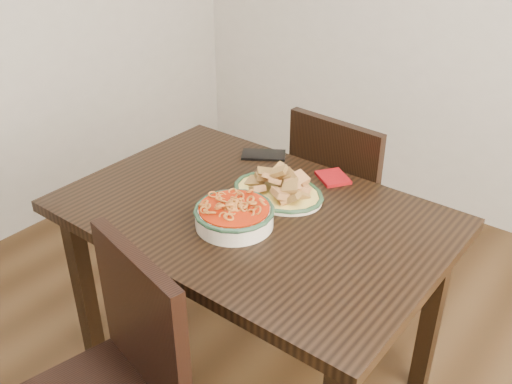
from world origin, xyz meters
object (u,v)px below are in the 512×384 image
Objects in this scene: chair_far at (344,198)px; smartphone at (264,155)px; chair_near at (114,382)px; dining_table at (252,233)px; noodle_bowl at (234,213)px; fish_plate at (278,184)px.

smartphone is (-0.22, -0.29, 0.26)m from chair_far.
chair_far is at bearing 103.06° from chair_near.
smartphone is at bearing 122.04° from dining_table.
chair_near is 0.60m from noodle_bowl.
fish_plate is 1.27× the size of noodle_bowl.
noodle_bowl is at bearing 94.46° from chair_far.
noodle_bowl is (0.01, -0.75, 0.29)m from chair_far.
noodle_bowl is 1.52× the size of smartphone.
chair_near is 2.71× the size of fish_plate.
dining_table is 1.42× the size of chair_near.
fish_plate is (0.01, -0.51, 0.30)m from chair_far.
fish_plate is (0.00, 0.76, 0.30)m from chair_near.
fish_plate reaches higher than smartphone.
dining_table is 0.66m from chair_far.
chair_near is at bearing 93.93° from chair_far.
chair_far is 2.71× the size of fish_plate.
dining_table is 4.89× the size of noodle_bowl.
fish_plate is at bearing -76.85° from smartphone.
dining_table is at bearing -91.29° from smartphone.
chair_near is 0.82m from fish_plate.
chair_near is at bearing -110.42° from smartphone.
smartphone reaches higher than dining_table.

